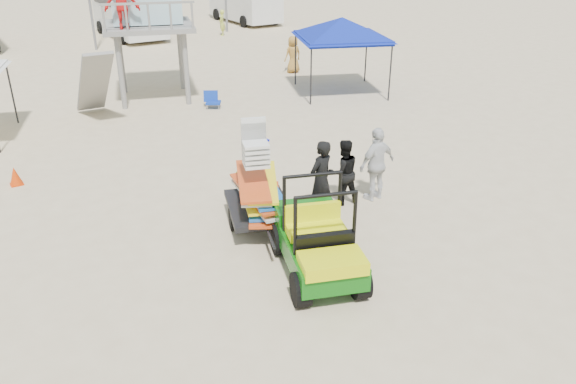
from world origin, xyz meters
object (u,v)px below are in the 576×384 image
man_left (321,179)px  canopy_blue (342,21)px  surf_trailer (258,190)px  utility_cart (318,235)px

man_left → canopy_blue: bearing=-144.7°
surf_trailer → canopy_blue: canopy_blue is taller
utility_cart → surf_trailer: bearing=89.8°
utility_cart → surf_trailer: size_ratio=1.07×
utility_cart → canopy_blue: bearing=50.8°
man_left → canopy_blue: (7.16, 8.63, 1.93)m
surf_trailer → man_left: 1.54m
utility_cart → man_left: size_ratio=1.50×
utility_cart → surf_trailer: 2.34m
utility_cart → man_left: 2.54m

